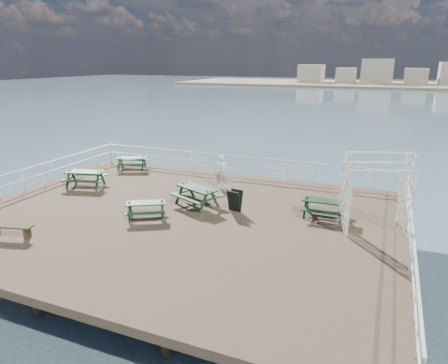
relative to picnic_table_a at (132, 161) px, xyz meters
The scene contains 12 objects.
ground 8.35m from the picnic_table_a, 41.36° to the right, with size 18.00×14.00×0.30m, color brown.
sea_backdrop 129.94m from the picnic_table_a, 81.69° to the left, with size 300.00×300.00×9.20m.
railing 6.84m from the picnic_table_a, 25.38° to the right, with size 17.77×13.76×1.10m.
picnic_table_a is the anchor object (origin of this frame).
picnic_table_b 7.58m from the picnic_table_a, 32.84° to the right, with size 2.44×2.23×0.96m.
picnic_table_c 12.35m from the picnic_table_a, 15.82° to the right, with size 1.75×1.42×0.84m.
picnic_table_d 3.81m from the picnic_table_a, 93.34° to the right, with size 2.23×1.97×0.92m.
picnic_table_e 8.07m from the picnic_table_a, 50.91° to the right, with size 2.01×1.90×0.77m.
flat_bench_near 9.95m from the picnic_table_a, 81.00° to the right, with size 1.72×0.81×0.48m.
trellis_arbor 14.43m from the picnic_table_a, 16.00° to the right, with size 2.78×2.08×3.08m.
sandwich_board 9.20m from the picnic_table_a, 26.77° to the right, with size 0.64×0.52×0.96m.
person 6.54m from the picnic_table_a, 11.06° to the right, with size 0.61×0.40×1.68m, color white.
Camera 1 is at (7.77, -13.81, 6.28)m, focal length 32.00 mm.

